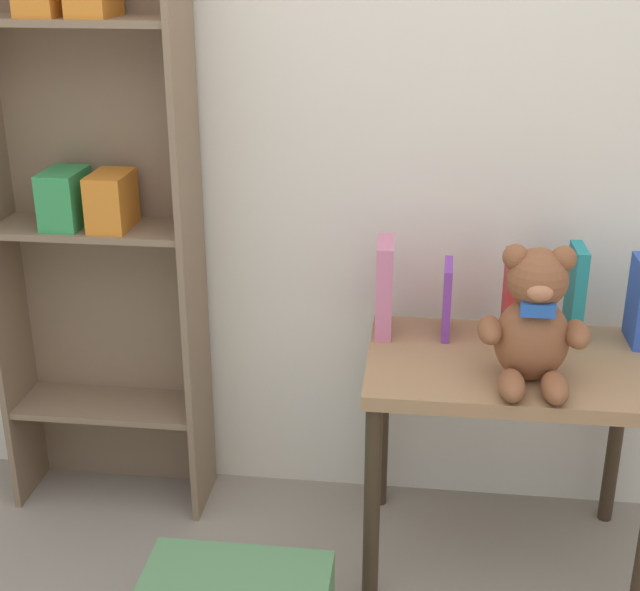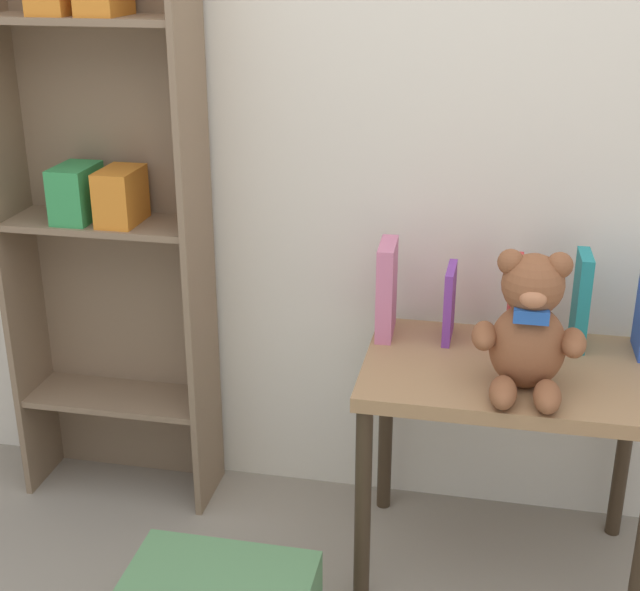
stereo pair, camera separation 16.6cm
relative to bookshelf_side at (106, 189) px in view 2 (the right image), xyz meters
The scene contains 8 objects.
wall_back 0.89m from the bookshelf_side, ahead, with size 4.80×0.06×2.50m.
bookshelf_side is the anchor object (origin of this frame).
display_table 1.20m from the bookshelf_side, 10.10° to the right, with size 0.71×0.48×0.59m.
teddy_bear 1.19m from the bookshelf_side, 15.14° to the right, with size 0.25×0.23×0.33m.
book_standing_pink 0.81m from the bookshelf_side, ahead, with size 0.04×0.15×0.25m, color #D17093.
book_standing_purple 0.97m from the bookshelf_side, ahead, with size 0.02×0.14×0.19m, color purple.
book_standing_red 1.13m from the bookshelf_side, ahead, with size 0.03×0.13×0.22m, color red.
book_standing_teal 1.29m from the bookshelf_side, ahead, with size 0.03×0.12×0.25m, color teal.
Camera 2 is at (0.23, -0.82, 1.54)m, focal length 50.00 mm.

